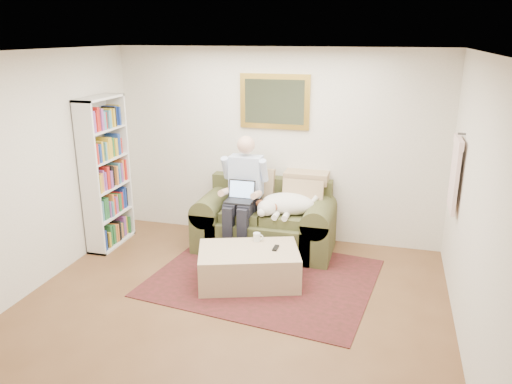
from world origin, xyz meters
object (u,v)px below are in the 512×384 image
at_px(laptop, 240,195).
at_px(coffee_mug, 257,237).
at_px(sleeping_dog, 288,204).
at_px(ottoman, 249,266).
at_px(bookshelf, 106,173).
at_px(sofa, 265,226).
at_px(seated_man, 242,197).

relative_size(laptop, coffee_mug, 3.49).
height_order(laptop, sleeping_dog, laptop).
height_order(ottoman, bookshelf, bookshelf).
relative_size(sofa, bookshelf, 0.90).
distance_m(sofa, ottoman, 1.01).
bearing_deg(bookshelf, seated_man, 7.82).
distance_m(sofa, sleeping_dog, 0.50).
xyz_separation_m(seated_man, bookshelf, (-1.80, -0.25, 0.24)).
xyz_separation_m(sleeping_dog, bookshelf, (-2.40, -0.32, 0.31)).
bearing_deg(seated_man, laptop, -90.00).
bearing_deg(bookshelf, laptop, 5.64).
bearing_deg(coffee_mug, sofa, 96.27).
distance_m(seated_man, ottoman, 1.05).
distance_m(ottoman, coffee_mug, 0.37).
xyz_separation_m(sofa, coffee_mug, (0.08, -0.73, 0.15)).
height_order(sofa, bookshelf, bookshelf).
bearing_deg(laptop, coffee_mug, -54.73).
bearing_deg(laptop, seated_man, 90.00).
xyz_separation_m(sofa, sleeping_dog, (0.32, -0.09, 0.38)).
distance_m(seated_man, laptop, 0.08).
xyz_separation_m(sleeping_dog, coffee_mug, (-0.24, -0.64, -0.23)).
xyz_separation_m(seated_man, laptop, (0.00, -0.07, 0.04)).
relative_size(seated_man, bookshelf, 0.76).
distance_m(seated_man, bookshelf, 1.84).
bearing_deg(bookshelf, sofa, 11.26).
bearing_deg(seated_man, coffee_mug, -58.20).
bearing_deg(coffee_mug, laptop, 125.27).
height_order(sleeping_dog, ottoman, sleeping_dog).
height_order(seated_man, ottoman, seated_man).
bearing_deg(coffee_mug, seated_man, 121.80).
relative_size(laptop, bookshelf, 0.17).
relative_size(ottoman, coffee_mug, 11.29).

